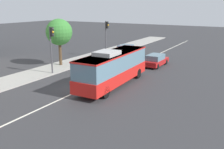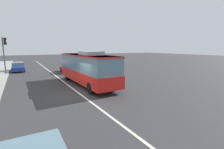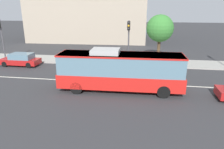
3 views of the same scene
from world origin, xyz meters
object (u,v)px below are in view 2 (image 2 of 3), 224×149
sedan_red (68,68)px  sedan_blue (18,67)px  traffic_light_mid_block (5,49)px  transit_bus (87,67)px

sedan_red → sedan_blue: same height
sedan_red → traffic_light_mid_block: bearing=79.1°
transit_bus → sedan_blue: bearing=21.6°
traffic_light_mid_block → sedan_blue: bearing=70.5°
sedan_blue → traffic_light_mid_block: bearing=-23.7°
sedan_blue → transit_bus: bearing=22.5°
traffic_light_mid_block → transit_bus: bearing=-52.7°
transit_bus → sedan_blue: (14.53, 6.20, -1.09)m
sedan_blue → traffic_light_mid_block: 4.51m
sedan_red → sedan_blue: 8.44m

